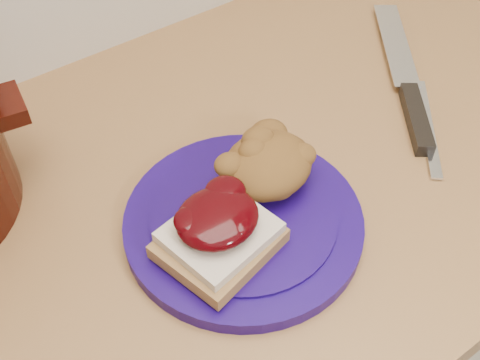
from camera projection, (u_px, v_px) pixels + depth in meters
plate at (243, 222)px, 0.63m from camera, size 0.28×0.28×0.02m
sandwich at (218, 231)px, 0.58m from camera, size 0.13×0.12×0.05m
stuffing_mound at (267, 165)px, 0.63m from camera, size 0.11×0.10×0.05m
chef_knife at (410, 96)px, 0.76m from camera, size 0.21×0.27×0.02m
butter_knife at (427, 126)px, 0.73m from camera, size 0.12×0.14×0.00m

